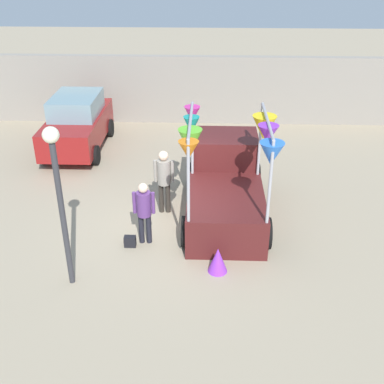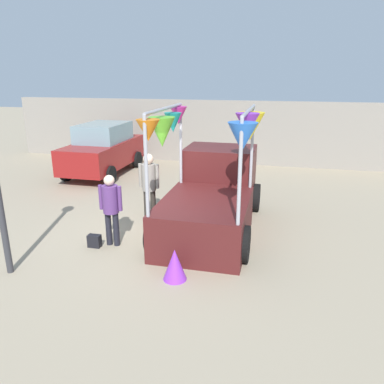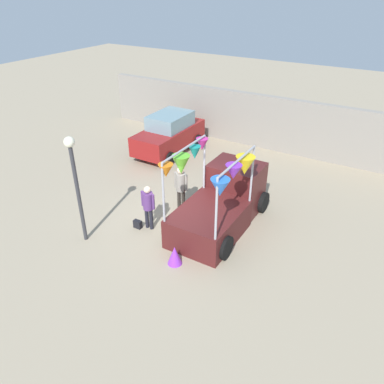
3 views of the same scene
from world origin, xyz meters
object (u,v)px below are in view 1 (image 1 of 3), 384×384
(person_customer, at_px, (144,208))
(street_lamp, at_px, (58,185))
(parked_car, at_px, (77,123))
(handbag, at_px, (130,241))
(folded_kite_bundle_violet, at_px, (218,260))
(person_vendor, at_px, (164,176))
(vendor_truck, at_px, (225,181))

(person_customer, bearing_deg, street_lamp, -131.72)
(parked_car, bearing_deg, handbag, -65.82)
(street_lamp, bearing_deg, person_customer, 48.28)
(street_lamp, height_order, folded_kite_bundle_violet, street_lamp)
(person_customer, relative_size, street_lamp, 0.45)
(handbag, bearing_deg, person_customer, 29.74)
(person_vendor, bearing_deg, folded_kite_bundle_violet, -61.44)
(person_vendor, xyz_separation_m, folded_kite_bundle_violet, (1.40, -2.57, -0.78))
(vendor_truck, xyz_separation_m, parked_car, (-4.96, 4.12, 0.05))
(folded_kite_bundle_violet, bearing_deg, person_customer, 147.99)
(street_lamp, bearing_deg, vendor_truck, 43.52)
(parked_car, height_order, person_vendor, parked_car)
(street_lamp, bearing_deg, handbag, 52.50)
(parked_car, bearing_deg, street_lamp, -77.63)
(handbag, height_order, folded_kite_bundle_violet, folded_kite_bundle_violet)
(folded_kite_bundle_violet, bearing_deg, vendor_truck, 85.59)
(handbag, bearing_deg, vendor_truck, 38.19)
(parked_car, bearing_deg, vendor_truck, -39.70)
(person_customer, relative_size, folded_kite_bundle_violet, 2.68)
(person_vendor, distance_m, folded_kite_bundle_violet, 3.03)
(parked_car, height_order, folded_kite_bundle_violet, parked_car)
(parked_car, xyz_separation_m, person_vendor, (3.36, -4.25, 0.14))
(handbag, bearing_deg, parked_car, 114.18)
(vendor_truck, xyz_separation_m, street_lamp, (-3.36, -3.19, 1.46))
(handbag, height_order, street_lamp, street_lamp)
(street_lamp, xyz_separation_m, folded_kite_bundle_violet, (3.15, 0.49, -2.05))
(person_customer, height_order, folded_kite_bundle_violet, person_customer)
(vendor_truck, distance_m, person_customer, 2.53)
(parked_car, height_order, handbag, parked_car)
(person_vendor, xyz_separation_m, street_lamp, (-1.75, -3.06, 1.27))
(vendor_truck, bearing_deg, person_customer, -140.47)
(handbag, relative_size, folded_kite_bundle_violet, 0.47)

